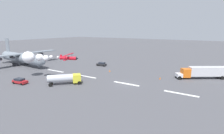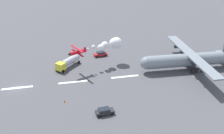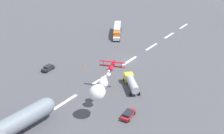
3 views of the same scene
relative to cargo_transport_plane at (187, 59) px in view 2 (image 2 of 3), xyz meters
The scene contains 10 objects.
ground_plane 48.63m from the cargo_transport_plane, behind, with size 440.00×440.00×0.00m, color #4C4C51.
runway_stripe_3 48.63m from the cargo_transport_plane, behind, with size 8.00×0.90×0.01m, color white.
runway_stripe_4 33.97m from the cargo_transport_plane, behind, with size 8.00×0.90×0.01m, color white.
runway_stripe_5 19.38m from the cargo_transport_plane, behind, with size 8.00×0.90×0.01m, color white.
cargo_transport_plane is the anchor object (origin of this frame).
stunt_biplane_red 23.27m from the cargo_transport_plane, 156.97° to the left, with size 17.33×10.13×3.58m.
fuel_tanker_truck 35.70m from the cargo_transport_plane, 165.16° to the left, with size 7.93×8.11×2.90m.
followme_car_yellow 32.98m from the cargo_transport_plane, 148.99° to the right, with size 4.28×2.31×1.52m.
airport_staff_sedan 28.02m from the cargo_transport_plane, 146.28° to the left, with size 4.64×2.54×1.52m.
traffic_cone_far 38.19m from the cargo_transport_plane, 164.55° to the right, with size 0.44×0.44×0.75m, color orange.
Camera 2 is at (11.40, -64.58, 35.52)m, focal length 42.57 mm.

